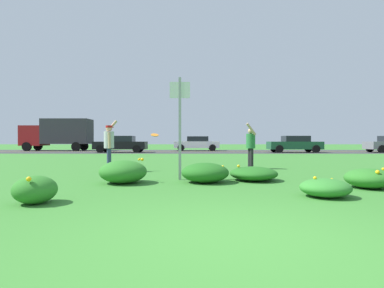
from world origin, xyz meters
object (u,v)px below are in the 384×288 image
at_px(frisbee_orange, 155,135).
at_px(car_black_rightmost, 121,144).
at_px(person_thrower_red_cap_gray_shirt, 109,143).
at_px(person_catcher_green_shirt, 251,145).
at_px(sign_post_near_path, 180,118).
at_px(box_truck_red, 59,133).
at_px(car_white_center_right, 197,143).
at_px(car_dark_green_center_left, 295,144).

distance_m(frisbee_orange, car_black_rightmost, 17.13).
height_order(person_thrower_red_cap_gray_shirt, car_black_rightmost, person_thrower_red_cap_gray_shirt).
bearing_deg(frisbee_orange, person_thrower_red_cap_gray_shirt, -171.45).
bearing_deg(person_thrower_red_cap_gray_shirt, person_catcher_green_shirt, 12.35).
relative_size(sign_post_near_path, box_truck_red, 0.42).
height_order(car_white_center_right, box_truck_red, box_truck_red).
height_order(car_black_rightmost, box_truck_red, box_truck_red).
relative_size(car_white_center_right, box_truck_red, 0.67).
bearing_deg(car_dark_green_center_left, sign_post_near_path, -116.19).
xyz_separation_m(car_black_rightmost, box_truck_red, (-7.30, 4.15, 1.06)).
relative_size(person_catcher_green_shirt, car_black_rightmost, 0.39).
bearing_deg(frisbee_orange, person_catcher_green_shirt, 13.99).
distance_m(person_thrower_red_cap_gray_shirt, car_white_center_right, 21.00).
bearing_deg(car_black_rightmost, car_dark_green_center_left, 0.00).
height_order(sign_post_near_path, car_white_center_right, sign_post_near_path).
height_order(sign_post_near_path, person_thrower_red_cap_gray_shirt, sign_post_near_path).
relative_size(car_black_rightmost, box_truck_red, 0.67).
distance_m(sign_post_near_path, box_truck_red, 26.45).
bearing_deg(person_thrower_red_cap_gray_shirt, frisbee_orange, 8.55).
relative_size(person_thrower_red_cap_gray_shirt, car_dark_green_center_left, 0.40).
bearing_deg(sign_post_near_path, person_thrower_red_cap_gray_shirt, 140.32).
bearing_deg(car_black_rightmost, box_truck_red, 150.42).
height_order(car_dark_green_center_left, box_truck_red, box_truck_red).
distance_m(person_catcher_green_shirt, car_white_center_right, 19.73).
xyz_separation_m(frisbee_orange, car_white_center_right, (1.68, 20.52, -0.54)).
xyz_separation_m(sign_post_near_path, car_white_center_right, (0.69, 22.85, -0.97)).
distance_m(car_dark_green_center_left, car_black_rightmost, 15.22).
distance_m(person_catcher_green_shirt, frisbee_orange, 3.65).
bearing_deg(person_catcher_green_shirt, car_white_center_right, 95.39).
height_order(sign_post_near_path, frisbee_orange, sign_post_near_path).
xyz_separation_m(person_catcher_green_shirt, car_black_rightmost, (-8.56, 15.49, -0.19)).
distance_m(person_catcher_green_shirt, car_dark_green_center_left, 16.87).
distance_m(sign_post_near_path, person_catcher_green_shirt, 4.17).
bearing_deg(sign_post_near_path, frisbee_orange, 112.98).
distance_m(sign_post_near_path, person_thrower_red_cap_gray_shirt, 3.37).
bearing_deg(car_dark_green_center_left, box_truck_red, 169.57).
height_order(sign_post_near_path, car_dark_green_center_left, sign_post_near_path).
distance_m(sign_post_near_path, car_white_center_right, 22.88).
bearing_deg(person_thrower_red_cap_gray_shirt, sign_post_near_path, -39.68).
relative_size(frisbee_orange, car_dark_green_center_left, 0.06).
height_order(person_thrower_red_cap_gray_shirt, car_white_center_right, person_thrower_red_cap_gray_shirt).
xyz_separation_m(sign_post_near_path, person_thrower_red_cap_gray_shirt, (-2.54, 2.11, -0.72)).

